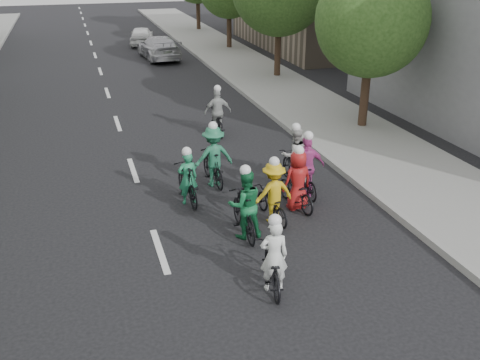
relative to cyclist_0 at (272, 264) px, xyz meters
name	(u,v)px	position (x,y,z in m)	size (l,w,h in m)	color
ground	(160,251)	(-1.94, 2.06, -0.54)	(120.00, 120.00, 0.00)	black
sidewalk_right	(306,105)	(6.06, 12.06, -0.47)	(4.00, 80.00, 0.15)	gray
curb_right	(263,108)	(4.11, 12.06, -0.45)	(0.18, 80.00, 0.18)	#999993
tree_r_0	(372,21)	(6.86, 8.66, 3.42)	(4.00, 4.00, 5.97)	black
cyclist_0	(272,264)	(0.00, 0.00, 0.00)	(0.88, 1.73, 1.68)	black
cyclist_1	(244,209)	(0.11, 2.19, 0.15)	(0.83, 1.84, 1.83)	black
cyclist_2	(273,197)	(1.01, 2.71, 0.10)	(1.08, 1.64, 1.73)	black
cyclist_3	(306,172)	(2.38, 3.78, 0.17)	(1.04, 1.51, 1.90)	black
cyclist_4	(296,186)	(1.86, 3.20, 0.07)	(0.85, 1.77, 1.76)	black
cyclist_5	(187,182)	(-0.79, 4.38, 0.05)	(0.62, 1.81, 1.60)	black
cyclist_6	(294,160)	(2.47, 4.84, 0.10)	(0.81, 1.59, 1.80)	black
cyclist_7	(213,160)	(0.17, 5.30, 0.20)	(1.19, 1.73, 1.91)	black
cyclist_8	(218,117)	(1.48, 9.71, 0.09)	(1.01, 1.81, 1.84)	black
follow_car_lead	(159,47)	(1.79, 24.65, 0.15)	(1.94, 4.78, 1.39)	silver
follow_car_trail	(142,36)	(1.46, 30.05, 0.10)	(1.51, 3.75, 1.28)	white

